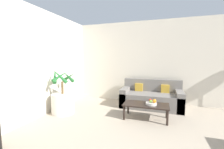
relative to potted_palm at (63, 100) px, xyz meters
The scene contains 9 objects.
wall_back 3.82m from the potted_palm, 29.47° to the left, with size 8.79×0.06×2.70m.
wall_left 1.60m from the potted_palm, 109.44° to the right, with size 0.06×7.52×2.70m.
potted_palm is the anchor object (origin of this frame).
sofa_loveseat 2.56m from the potted_palm, 30.37° to the left, with size 1.77×0.84×0.81m.
coffee_table 2.18m from the potted_palm, ahead, with size 1.07×0.53×0.37m.
fruit_bowl 2.29m from the potted_palm, ahead, with size 0.25×0.25×0.06m.
apple_red 2.28m from the potted_palm, ahead, with size 0.07×0.07×0.07m.
apple_green 2.28m from the potted_palm, ahead, with size 0.07×0.07×0.07m.
orange_fruit 2.37m from the potted_palm, ahead, with size 0.09×0.09×0.09m.
Camera 1 is at (-0.73, 0.84, 1.46)m, focal length 24.00 mm.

